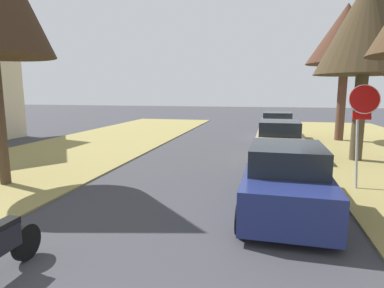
{
  "coord_description": "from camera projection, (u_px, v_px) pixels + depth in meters",
  "views": [
    {
      "loc": [
        1.6,
        -0.48,
        2.75
      ],
      "look_at": [
        -0.42,
        8.32,
        1.27
      ],
      "focal_mm": 29.72,
      "sensor_mm": 36.0,
      "label": 1
    }
  ],
  "objects": [
    {
      "name": "street_tree_right_mid_b",
      "position": [
        366.0,
        27.0,
        12.0
      ],
      "size": [
        3.65,
        3.65,
        7.03
      ],
      "color": "#493F2A",
      "rests_on": "grass_verge_right"
    },
    {
      "name": "parked_sedan_tan",
      "position": [
        279.0,
        141.0,
        13.39
      ],
      "size": [
        2.01,
        4.43,
        1.57
      ],
      "color": "tan",
      "rests_on": "ground"
    },
    {
      "name": "parked_sedan_white",
      "position": [
        277.0,
        126.0,
        19.02
      ],
      "size": [
        2.01,
        4.43,
        1.57
      ],
      "color": "white",
      "rests_on": "ground"
    },
    {
      "name": "street_tree_right_far",
      "position": [
        346.0,
        35.0,
        17.15
      ],
      "size": [
        4.1,
        4.1,
        7.4
      ],
      "color": "brown",
      "rests_on": "grass_verge_right"
    },
    {
      "name": "parked_sedan_navy",
      "position": [
        285.0,
        180.0,
        7.44
      ],
      "size": [
        2.01,
        4.43,
        1.57
      ],
      "color": "navy",
      "rests_on": "ground"
    },
    {
      "name": "stop_sign_far",
      "position": [
        362.0,
        114.0,
        8.72
      ],
      "size": [
        0.81,
        0.71,
        2.91
      ],
      "color": "#9EA0A5",
      "rests_on": "grass_verge_right"
    }
  ]
}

